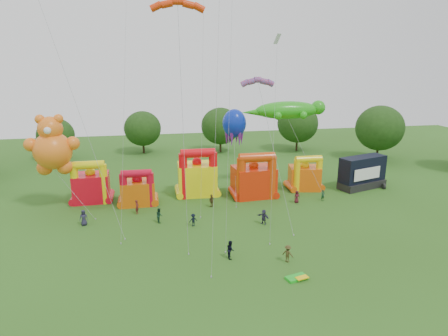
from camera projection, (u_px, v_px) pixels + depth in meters
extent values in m
plane|color=#2B5417|center=(244.00, 310.00, 32.19)|extent=(160.00, 160.00, 0.00)
cylinder|color=#352314|center=(377.00, 151.00, 79.62)|extent=(0.44, 0.44, 3.72)
ellipsoid|color=#1C3B12|center=(380.00, 128.00, 78.42)|extent=(9.30, 9.30, 8.89)
cylinder|color=#352314|center=(297.00, 143.00, 87.48)|extent=(0.44, 0.44, 3.51)
ellipsoid|color=#1C3B12|center=(298.00, 123.00, 86.35)|extent=(8.77, 8.78, 8.39)
cylinder|color=#352314|center=(220.00, 144.00, 86.27)|extent=(0.44, 0.44, 3.30)
ellipsoid|color=#1C3B12|center=(220.00, 126.00, 85.20)|extent=(8.25, 8.25, 7.88)
cylinder|color=#352314|center=(144.00, 146.00, 85.28)|extent=(0.44, 0.44, 3.09)
ellipsoid|color=#1C3B12|center=(143.00, 129.00, 84.28)|extent=(7.73, 7.72, 7.38)
cylinder|color=#352314|center=(58.00, 153.00, 79.60)|extent=(0.44, 0.44, 2.88)
ellipsoid|color=#1C3B12|center=(56.00, 135.00, 78.67)|extent=(7.20, 7.20, 6.88)
cube|color=red|center=(92.00, 188.00, 56.38)|extent=(5.00, 4.06, 3.95)
cylinder|color=yellow|center=(75.00, 186.00, 54.49)|extent=(1.07, 1.07, 5.65)
cylinder|color=yellow|center=(104.00, 184.00, 55.16)|extent=(1.07, 1.07, 5.65)
cylinder|color=yellow|center=(88.00, 165.00, 54.08)|extent=(4.33, 1.12, 1.12)
sphere|color=yellow|center=(90.00, 172.00, 55.78)|extent=(1.40, 1.40, 1.40)
cube|color=#D2580B|center=(138.00, 192.00, 55.35)|extent=(4.64, 3.75, 3.32)
cylinder|color=red|center=(124.00, 191.00, 53.60)|extent=(1.00, 1.00, 4.74)
cylinder|color=red|center=(151.00, 190.00, 54.23)|extent=(1.00, 1.00, 4.74)
cylinder|color=red|center=(136.00, 174.00, 53.29)|extent=(4.05, 1.05, 1.05)
sphere|color=red|center=(137.00, 179.00, 54.84)|extent=(1.40, 1.40, 1.40)
cube|color=yellow|center=(197.00, 179.00, 59.20)|extent=(5.66, 4.58, 4.65)
cylinder|color=red|center=(183.00, 176.00, 57.04)|extent=(1.22, 1.22, 6.64)
cylinder|color=red|center=(213.00, 175.00, 57.80)|extent=(1.22, 1.22, 6.64)
cylinder|color=red|center=(198.00, 153.00, 56.54)|extent=(4.92, 1.28, 1.28)
sphere|color=red|center=(197.00, 162.00, 58.51)|extent=(1.40, 1.40, 1.40)
cube|color=red|center=(253.00, 181.00, 58.51)|extent=(6.13, 5.09, 4.34)
cylinder|color=red|center=(241.00, 179.00, 56.29)|extent=(1.26, 1.26, 6.21)
cylinder|color=red|center=(272.00, 178.00, 57.08)|extent=(1.26, 1.26, 6.21)
cylinder|color=red|center=(257.00, 157.00, 55.86)|extent=(5.12, 1.33, 1.33)
sphere|color=red|center=(254.00, 165.00, 57.86)|extent=(1.40, 1.40, 1.40)
cube|color=#E7570C|center=(304.00, 178.00, 61.72)|extent=(5.11, 4.38, 3.55)
cylinder|color=yellow|center=(297.00, 176.00, 59.96)|extent=(1.00, 1.00, 5.08)
cylinder|color=yellow|center=(319.00, 175.00, 60.58)|extent=(1.00, 1.00, 5.08)
cylinder|color=yellow|center=(309.00, 159.00, 59.60)|extent=(4.03, 1.05, 1.05)
sphere|color=yellow|center=(305.00, 165.00, 61.17)|extent=(1.40, 1.40, 1.40)
cube|color=black|center=(362.00, 184.00, 62.50)|extent=(8.26, 5.14, 1.10)
cube|color=black|center=(362.00, 169.00, 62.03)|extent=(8.15, 4.78, 3.87)
cube|color=white|center=(367.00, 174.00, 60.70)|extent=(5.11, 1.72, 1.82)
cylinder|color=black|center=(347.00, 189.00, 60.89)|extent=(0.30, 0.90, 0.90)
cylinder|color=black|center=(384.00, 186.00, 61.98)|extent=(0.30, 0.90, 0.90)
sphere|color=orange|center=(53.00, 151.00, 51.93)|extent=(4.92, 4.92, 4.92)
sphere|color=orange|center=(50.00, 129.00, 51.16)|extent=(3.13, 3.13, 3.13)
sphere|color=orange|center=(40.00, 119.00, 50.64)|extent=(1.23, 1.23, 1.23)
sphere|color=orange|center=(58.00, 119.00, 51.03)|extent=(1.23, 1.23, 1.23)
sphere|color=orange|center=(31.00, 145.00, 51.24)|extent=(1.79, 1.79, 1.79)
sphere|color=orange|center=(73.00, 143.00, 52.15)|extent=(1.79, 1.79, 1.79)
sphere|color=orange|center=(45.00, 168.00, 52.30)|extent=(2.01, 2.01, 2.01)
sphere|color=orange|center=(65.00, 167.00, 52.74)|extent=(2.01, 2.01, 2.01)
sphere|color=white|center=(47.00, 131.00, 49.73)|extent=(0.89, 0.89, 0.89)
ellipsoid|color=#26A317|center=(287.00, 110.00, 60.92)|extent=(10.22, 3.19, 2.71)
sphere|color=#26A317|center=(318.00, 107.00, 61.72)|extent=(2.20, 2.20, 2.20)
cone|color=#26A317|center=(254.00, 112.00, 60.05)|extent=(3.99, 1.60, 1.60)
sphere|color=#26A317|center=(296.00, 112.00, 62.94)|extent=(1.20, 1.20, 1.20)
sphere|color=#26A317|center=(303.00, 115.00, 59.92)|extent=(1.20, 1.20, 1.20)
sphere|color=#26A317|center=(272.00, 113.00, 62.24)|extent=(1.20, 1.20, 1.20)
sphere|color=#26A317|center=(278.00, 116.00, 59.21)|extent=(1.20, 1.20, 1.20)
ellipsoid|color=#0B25AA|center=(234.00, 123.00, 60.11)|extent=(3.58, 3.58, 4.29)
cone|color=#591E8C|center=(242.00, 136.00, 60.83)|extent=(0.80, 0.80, 2.86)
cone|color=#591E8C|center=(237.00, 135.00, 61.68)|extent=(0.80, 0.80, 2.86)
cone|color=#591E8C|center=(229.00, 135.00, 61.48)|extent=(0.80, 0.80, 2.86)
cone|color=#591E8C|center=(227.00, 136.00, 60.42)|extent=(0.80, 0.80, 2.86)
cone|color=#591E8C|center=(232.00, 138.00, 59.57)|extent=(0.80, 0.80, 2.86)
cone|color=#591E8C|center=(239.00, 137.00, 59.78)|extent=(0.80, 0.80, 2.86)
cube|color=silver|center=(277.00, 39.00, 43.76)|extent=(1.02, 1.02, 1.10)
cube|color=green|center=(297.00, 278.00, 36.65)|extent=(2.19, 1.49, 0.24)
cube|color=yellow|center=(302.00, 278.00, 36.40)|extent=(1.32, 0.89, 0.10)
imported|color=#27243D|center=(84.00, 218.00, 48.24)|extent=(1.01, 0.69, 1.98)
imported|color=maroon|center=(137.00, 207.00, 51.93)|extent=(0.60, 0.77, 1.85)
imported|color=#163926|center=(159.00, 215.00, 49.17)|extent=(0.88, 1.03, 1.86)
imported|color=black|center=(193.00, 220.00, 48.11)|extent=(1.13, 0.83, 1.57)
imported|color=#49381D|center=(212.00, 201.00, 54.29)|extent=(1.10, 0.99, 1.80)
imported|color=#302A47|center=(264.00, 217.00, 48.63)|extent=(1.48, 1.71, 1.86)
imported|color=#4E161F|center=(297.00, 197.00, 55.87)|extent=(0.89, 0.60, 1.77)
imported|color=#163922|center=(323.00, 195.00, 56.77)|extent=(0.68, 0.56, 1.58)
imported|color=black|center=(230.00, 249.00, 40.30)|extent=(0.76, 0.95, 1.89)
imported|color=#3F3719|center=(288.00, 254.00, 39.52)|extent=(1.30, 1.28, 1.79)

